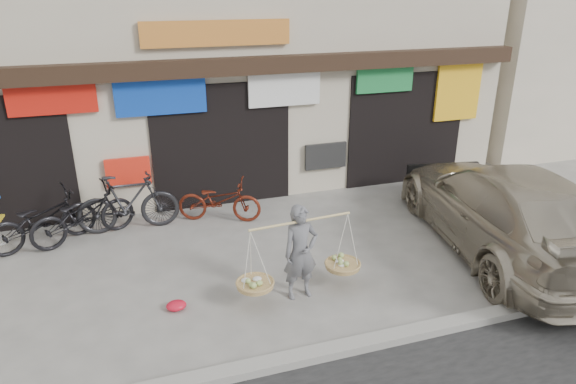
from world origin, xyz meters
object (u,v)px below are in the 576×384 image
object	(u,v)px
bike_0	(42,220)
bike_3	(83,215)
street_vendor	(301,256)
suv	(504,208)
bike_1	(128,203)
bike_2	(219,200)

from	to	relation	value
bike_0	bike_3	xyz separation A→B (m)	(0.72, 0.00, 0.00)
bike_3	street_vendor	bearing A→B (deg)	-155.95
suv	bike_0	bearing A→B (deg)	-8.94
bike_0	bike_1	world-z (taller)	bike_1
bike_1	bike_2	world-z (taller)	bike_1
bike_3	suv	distance (m)	7.88
bike_3	suv	bearing A→B (deg)	-133.26
street_vendor	suv	xyz separation A→B (m)	(4.06, 0.35, 0.10)
bike_2	bike_3	size ratio (longest dim) A/B	0.87
bike_3	bike_0	bearing A→B (deg)	67.30
bike_0	bike_3	distance (m)	0.72
street_vendor	bike_3	world-z (taller)	street_vendor
street_vendor	bike_3	bearing A→B (deg)	132.41
suv	bike_3	bearing A→B (deg)	-10.64
bike_0	suv	bearing A→B (deg)	-131.56
bike_3	suv	size ratio (longest dim) A/B	0.34
bike_0	bike_1	xyz separation A→B (m)	(1.57, 0.16, 0.07)
bike_1	bike_3	distance (m)	0.86
street_vendor	bike_1	distance (m)	4.10
bike_1	suv	bearing A→B (deg)	-113.51
street_vendor	bike_1	world-z (taller)	street_vendor
street_vendor	suv	bearing A→B (deg)	0.56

